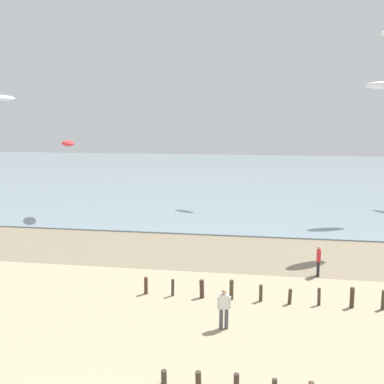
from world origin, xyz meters
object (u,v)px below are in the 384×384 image
Objects in this scene: person_mid_beach at (224,308)px; kite_aloft_4 at (1,98)px; kite_aloft_1 at (382,85)px; kite_aloft_0 at (68,143)px; person_nearest_camera at (319,260)px.

person_mid_beach is 0.49× the size of kite_aloft_4.
kite_aloft_1 reaches higher than person_mid_beach.
kite_aloft_0 is at bearing 129.00° from person_mid_beach.
person_nearest_camera is 0.55× the size of kite_aloft_1.
kite_aloft_4 is (-24.91, 24.98, 9.67)m from person_mid_beach.
person_nearest_camera is 36.03m from kite_aloft_4.
kite_aloft_0 is 12.74m from kite_aloft_4.
person_nearest_camera is 0.49× the size of kite_aloft_4.
person_mid_beach is 24.25m from kite_aloft_0.
kite_aloft_1 reaches higher than kite_aloft_4.
kite_aloft_1 reaches higher than person_nearest_camera.
kite_aloft_0 is (-14.87, 18.36, 5.47)m from person_mid_beach.
kite_aloft_1 is at bearing -79.99° from kite_aloft_4.
person_mid_beach is 25.82m from kite_aloft_1.
kite_aloft_4 is (-35.89, 3.97, -0.53)m from kite_aloft_1.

